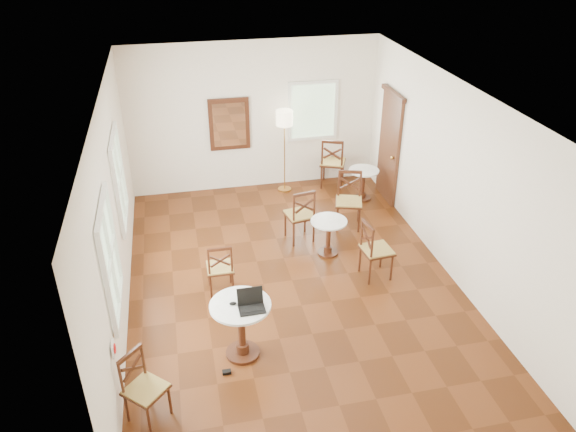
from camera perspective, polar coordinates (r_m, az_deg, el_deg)
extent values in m
plane|color=#57270E|center=(8.82, 0.42, -6.62)|extent=(7.00, 7.00, 0.00)
cube|color=white|center=(11.20, -3.52, 10.11)|extent=(5.00, 0.02, 3.00)
cube|color=white|center=(5.29, 9.07, -15.15)|extent=(5.00, 0.02, 3.00)
cube|color=white|center=(7.93, -17.47, 0.24)|extent=(0.02, 7.00, 3.00)
cube|color=white|center=(8.86, 16.46, 3.57)|extent=(0.02, 7.00, 3.00)
cube|color=white|center=(7.46, 0.50, 12.39)|extent=(5.00, 7.00, 0.02)
cube|color=#532C17|center=(11.00, 10.34, 6.80)|extent=(0.06, 0.90, 2.10)
cube|color=#411E10|center=(10.63, 10.77, 12.28)|extent=(0.08, 1.02, 0.08)
sphere|color=#BF8C3F|center=(10.72, 10.64, 5.89)|extent=(0.07, 0.07, 0.07)
cube|color=#431F12|center=(11.14, -6.05, 9.34)|extent=(0.80, 0.05, 1.05)
cube|color=white|center=(11.11, -6.03, 9.29)|extent=(0.64, 0.02, 0.88)
cube|color=white|center=(6.50, -17.50, -12.86)|extent=(0.02, 0.16, 0.16)
torus|color=red|center=(6.50, -17.36, -12.85)|extent=(0.02, 0.12, 0.12)
cube|color=white|center=(6.87, -17.83, -4.12)|extent=(0.06, 1.22, 1.42)
cube|color=white|center=(8.79, -16.97, 3.64)|extent=(0.06, 1.22, 1.42)
cube|color=white|center=(11.39, 2.57, 10.73)|extent=(1.02, 0.06, 1.22)
cylinder|color=#411E10|center=(7.55, -4.66, -13.78)|extent=(0.45, 0.45, 0.04)
cylinder|color=#411E10|center=(7.49, -4.69, -13.29)|extent=(0.18, 0.18, 0.13)
cylinder|color=#431F12|center=(7.27, -4.80, -11.35)|extent=(0.10, 0.10, 0.67)
cylinder|color=#411E10|center=(7.07, -4.90, -9.43)|extent=(0.16, 0.16, 0.07)
cylinder|color=white|center=(7.04, -4.92, -9.11)|extent=(0.78, 0.78, 0.03)
cylinder|color=#411E10|center=(9.47, 4.09, -3.74)|extent=(0.35, 0.35, 0.03)
cylinder|color=#411E10|center=(9.44, 4.11, -3.39)|extent=(0.14, 0.14, 0.10)
cylinder|color=#431F12|center=(9.30, 4.16, -2.04)|extent=(0.08, 0.08, 0.52)
cylinder|color=#411E10|center=(9.18, 4.22, -0.75)|extent=(0.12, 0.12, 0.05)
cylinder|color=white|center=(9.16, 4.23, -0.54)|extent=(0.60, 0.60, 0.03)
cylinder|color=#411E10|center=(11.29, 7.60, 1.87)|extent=(0.34, 0.34, 0.03)
cylinder|color=#411E10|center=(11.26, 7.62, 2.18)|extent=(0.14, 0.14, 0.10)
cylinder|color=#431F12|center=(11.15, 7.70, 3.35)|extent=(0.08, 0.08, 0.51)
cylinder|color=#411E10|center=(11.05, 7.79, 4.46)|extent=(0.12, 0.12, 0.05)
cylinder|color=white|center=(11.03, 7.80, 4.64)|extent=(0.60, 0.60, 0.03)
cylinder|color=#411E10|center=(8.69, -5.94, -5.73)|extent=(0.03, 0.03, 0.41)
cylinder|color=#411E10|center=(8.42, -5.67, -7.00)|extent=(0.03, 0.03, 0.41)
cylinder|color=#411E10|center=(8.67, -8.12, -5.96)|extent=(0.03, 0.03, 0.41)
cylinder|color=#411E10|center=(8.40, -7.93, -7.24)|extent=(0.03, 0.03, 0.41)
cube|color=#411E10|center=(8.42, -7.00, -5.31)|extent=(0.41, 0.41, 0.03)
cube|color=#A78843|center=(8.41, -7.01, -5.23)|extent=(0.39, 0.39, 0.04)
cylinder|color=#411E10|center=(8.17, -5.82, -4.53)|extent=(0.03, 0.03, 0.46)
cylinder|color=#411E10|center=(8.15, -8.13, -4.78)|extent=(0.03, 0.03, 0.46)
cube|color=#411E10|center=(8.04, -7.07, -3.40)|extent=(0.35, 0.03, 0.05)
cube|color=#431F12|center=(8.15, -6.98, -4.60)|extent=(0.30, 0.02, 0.20)
cube|color=#431F12|center=(8.15, -6.98, -4.60)|extent=(0.30, 0.02, 0.20)
cylinder|color=#411E10|center=(6.70, -14.10, -19.66)|extent=(0.03, 0.03, 0.42)
cylinder|color=#411E10|center=(6.88, -16.23, -18.36)|extent=(0.03, 0.03, 0.42)
cylinder|color=#411E10|center=(6.85, -12.05, -17.97)|extent=(0.03, 0.03, 0.42)
cylinder|color=#411E10|center=(7.03, -14.18, -16.75)|extent=(0.03, 0.03, 0.42)
cube|color=#411E10|center=(6.70, -14.37, -16.91)|extent=(0.59, 0.59, 0.03)
cube|color=#A78843|center=(6.69, -14.39, -16.83)|extent=(0.56, 0.56, 0.04)
cylinder|color=#411E10|center=(6.57, -16.79, -15.70)|extent=(0.03, 0.03, 0.47)
cylinder|color=#411E10|center=(6.72, -14.66, -14.09)|extent=(0.03, 0.03, 0.47)
cube|color=#411E10|center=(6.50, -15.96, -13.51)|extent=(0.27, 0.28, 0.05)
cube|color=#431F12|center=(6.63, -15.72, -14.83)|extent=(0.23, 0.24, 0.21)
cube|color=#431F12|center=(6.63, -15.72, -14.83)|extent=(0.23, 0.24, 0.21)
cylinder|color=#411E10|center=(9.96, 1.74, -0.43)|extent=(0.04, 0.04, 0.47)
cylinder|color=#411E10|center=(9.66, 2.65, -1.46)|extent=(0.04, 0.04, 0.47)
cylinder|color=#411E10|center=(9.83, -0.28, -0.84)|extent=(0.04, 0.04, 0.47)
cylinder|color=#411E10|center=(9.52, 0.58, -1.90)|extent=(0.04, 0.04, 0.47)
cube|color=#411E10|center=(9.62, 1.19, 0.09)|extent=(0.54, 0.54, 0.03)
cube|color=#A78843|center=(9.61, 1.19, 0.18)|extent=(0.51, 0.51, 0.04)
cylinder|color=#411E10|center=(9.41, 2.72, 1.16)|extent=(0.04, 0.04, 0.53)
cylinder|color=#411E10|center=(9.28, 0.60, 0.74)|extent=(0.04, 0.04, 0.53)
cube|color=#411E10|center=(9.23, 1.69, 2.27)|extent=(0.40, 0.11, 0.05)
cube|color=#431F12|center=(9.34, 1.67, 1.01)|extent=(0.34, 0.09, 0.23)
cube|color=#431F12|center=(9.34, 1.67, 1.01)|extent=(0.34, 0.09, 0.23)
cylinder|color=#411E10|center=(8.84, 10.59, -5.22)|extent=(0.04, 0.04, 0.47)
cylinder|color=#411E10|center=(8.69, 8.40, -5.68)|extent=(0.04, 0.04, 0.47)
cylinder|color=#411E10|center=(9.11, 9.53, -3.97)|extent=(0.04, 0.04, 0.47)
cylinder|color=#411E10|center=(8.97, 7.39, -4.39)|extent=(0.04, 0.04, 0.47)
cube|color=#411E10|center=(8.77, 9.09, -3.52)|extent=(0.50, 0.50, 0.03)
cube|color=#A78843|center=(8.76, 9.10, -3.43)|extent=(0.47, 0.47, 0.04)
cylinder|color=#411E10|center=(8.42, 8.64, -2.94)|extent=(0.04, 0.04, 0.52)
cylinder|color=#411E10|center=(8.71, 7.59, -1.70)|extent=(0.04, 0.04, 0.52)
cube|color=#411E10|center=(8.44, 8.22, -0.93)|extent=(0.07, 0.39, 0.05)
cube|color=#431F12|center=(8.56, 8.11, -2.25)|extent=(0.06, 0.34, 0.23)
cube|color=#431F12|center=(8.56, 8.11, -2.25)|extent=(0.06, 0.34, 0.23)
cylinder|color=#411E10|center=(11.86, 5.65, 4.64)|extent=(0.04, 0.04, 0.51)
cylinder|color=#411E10|center=(11.49, 5.46, 3.82)|extent=(0.04, 0.04, 0.51)
cylinder|color=#411E10|center=(11.89, 3.71, 4.80)|extent=(0.04, 0.04, 0.51)
cylinder|color=#411E10|center=(11.52, 3.45, 3.98)|extent=(0.04, 0.04, 0.51)
cube|color=#411E10|center=(11.58, 4.62, 5.48)|extent=(0.65, 0.65, 0.03)
cube|color=#A78843|center=(11.57, 4.62, 5.56)|extent=(0.62, 0.62, 0.05)
cylinder|color=#411E10|center=(11.27, 5.59, 6.27)|extent=(0.04, 0.04, 0.56)
cylinder|color=#411E10|center=(11.31, 3.53, 6.43)|extent=(0.04, 0.04, 0.56)
cube|color=#411E10|center=(11.19, 4.61, 7.57)|extent=(0.41, 0.20, 0.06)
cube|color=#431F12|center=(11.28, 4.56, 6.41)|extent=(0.35, 0.17, 0.25)
cube|color=#431F12|center=(11.28, 4.56, 6.41)|extent=(0.35, 0.17, 0.25)
cylinder|color=#411E10|center=(10.01, 5.08, -0.32)|extent=(0.04, 0.04, 0.49)
cylinder|color=#411E10|center=(10.35, 5.11, 0.74)|extent=(0.04, 0.04, 0.49)
cylinder|color=#411E10|center=(10.02, 7.30, -0.42)|extent=(0.04, 0.04, 0.49)
cylinder|color=#411E10|center=(10.36, 7.26, 0.64)|extent=(0.04, 0.04, 0.49)
cube|color=#411E10|center=(10.06, 6.26, 1.40)|extent=(0.60, 0.60, 0.03)
cube|color=#A78843|center=(10.06, 6.27, 1.48)|extent=(0.57, 0.57, 0.04)
cylinder|color=#411E10|center=(10.11, 5.24, 3.29)|extent=(0.04, 0.04, 0.54)
cylinder|color=#411E10|center=(10.12, 7.44, 3.19)|extent=(0.04, 0.04, 0.54)
cube|color=#411E10|center=(10.01, 6.42, 4.52)|extent=(0.40, 0.16, 0.05)
cube|color=#431F12|center=(10.11, 6.34, 3.29)|extent=(0.34, 0.13, 0.24)
cube|color=#431F12|center=(10.11, 6.34, 3.29)|extent=(0.34, 0.13, 0.24)
cylinder|color=#BF8C3F|center=(11.55, -0.35, 2.78)|extent=(0.27, 0.27, 0.03)
cylinder|color=#BF8C3F|center=(11.23, -0.36, 6.28)|extent=(0.02, 0.02, 1.56)
cylinder|color=beige|center=(10.95, -0.37, 10.04)|extent=(0.33, 0.33, 0.29)
cube|color=black|center=(6.93, -3.73, -9.49)|extent=(0.33, 0.24, 0.02)
cube|color=black|center=(6.93, -3.74, -9.42)|extent=(0.27, 0.14, 0.00)
cube|color=black|center=(6.96, -3.93, -8.18)|extent=(0.32, 0.07, 0.22)
cube|color=silver|center=(6.96, -3.93, -8.18)|extent=(0.28, 0.06, 0.18)
ellipsoid|color=black|center=(7.02, -5.68, -8.92)|extent=(0.11, 0.09, 0.03)
cylinder|color=#101335|center=(7.09, -4.80, -8.14)|extent=(0.09, 0.09, 0.10)
torus|color=#101335|center=(7.09, -4.39, -8.09)|extent=(0.07, 0.01, 0.07)
cylinder|color=white|center=(7.05, -3.59, -8.29)|extent=(0.06, 0.06, 0.11)
cube|color=black|center=(7.32, -6.31, -15.63)|extent=(0.11, 0.07, 0.04)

